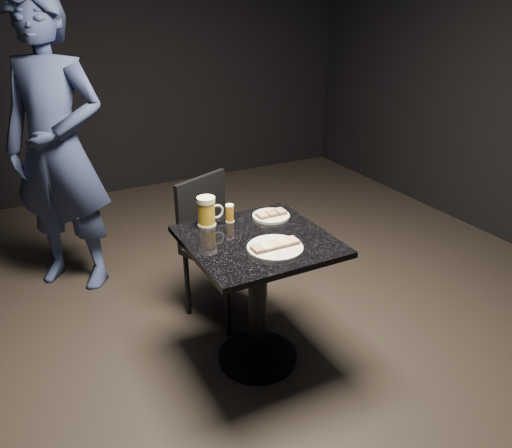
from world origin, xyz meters
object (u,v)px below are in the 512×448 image
object	(u,v)px
plate_large	(275,248)
beer_mug	(207,211)
table	(258,280)
chair	(216,238)
plate_small	(271,216)
patron	(57,149)
beer_tumbler	(230,213)

from	to	relation	value
plate_large	beer_mug	size ratio (longest dim) A/B	1.70
plate_large	beer_mug	xyz separation A→B (m)	(-0.18, 0.40, 0.07)
table	beer_mug	world-z (taller)	beer_mug
beer_mug	chair	size ratio (longest dim) A/B	0.18
beer_mug	chair	distance (m)	0.48
plate_small	patron	world-z (taller)	patron
plate_large	chair	size ratio (longest dim) A/B	0.31
plate_large	chair	xyz separation A→B (m)	(-0.01, 0.70, -0.26)
plate_large	beer_tumbler	distance (m)	0.39
patron	beer_mug	xyz separation A→B (m)	(0.57, -1.10, -0.12)
patron	table	world-z (taller)	patron
plate_small	beer_tumbler	distance (m)	0.23
plate_large	patron	distance (m)	1.69
patron	chair	bearing A→B (deg)	-8.13
plate_large	beer_tumbler	world-z (taller)	beer_tumbler
chair	plate_small	bearing A→B (deg)	-64.81
chair	beer_tumbler	bearing A→B (deg)	-99.04
chair	beer_mug	bearing A→B (deg)	-119.79
patron	beer_mug	size ratio (longest dim) A/B	12.08
plate_large	chair	world-z (taller)	chair
plate_large	beer_tumbler	bearing A→B (deg)	98.45
plate_small	patron	distance (m)	1.50
plate_small	chair	size ratio (longest dim) A/B	0.23
table	beer_tumbler	xyz separation A→B (m)	(-0.04, 0.24, 0.29)
beer_mug	plate_large	bearing A→B (deg)	-65.84
patron	table	xyz separation A→B (m)	(0.73, -1.36, -0.45)
table	beer_mug	xyz separation A→B (m)	(-0.16, 0.26, 0.32)
plate_large	patron	size ratio (longest dim) A/B	0.14
table	plate_large	bearing A→B (deg)	-82.88
beer_tumbler	chair	bearing A→B (deg)	80.96
plate_large	plate_small	bearing A→B (deg)	63.62
plate_large	plate_small	xyz separation A→B (m)	(0.17, 0.33, 0.00)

